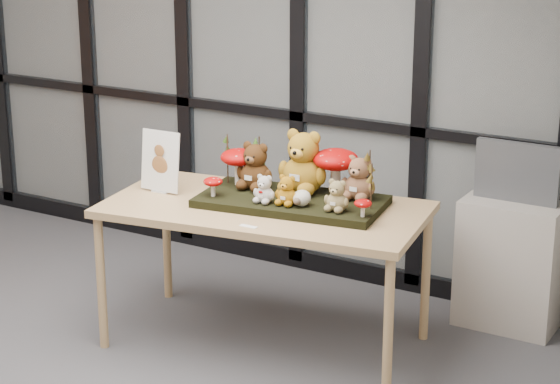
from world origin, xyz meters
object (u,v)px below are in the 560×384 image
Objects in this scene: diorama_tray at (291,201)px; bear_brown_medium at (255,163)px; plush_cream_hedgehog at (302,197)px; sign_holder at (160,163)px; cabinet at (510,264)px; mushroom_back_right at (336,169)px; monitor at (517,172)px; bear_white_bow at (265,187)px; bear_beige_small at (337,194)px; mushroom_front_right at (363,207)px; bear_tan_back at (359,175)px; bear_pooh_yellow at (304,158)px; mushroom_front_left at (213,186)px; bear_small_yellow at (287,188)px; mushroom_back_left at (239,165)px; display_table at (265,217)px.

diorama_tray is 0.31m from bear_brown_medium.
sign_holder is at bearing 175.43° from plush_cream_hedgehog.
cabinet is (1.24, 0.79, -0.63)m from bear_brown_medium.
mushroom_back_right reaches higher than monitor.
bear_beige_small is at bearing 1.25° from bear_white_bow.
bear_beige_small is 0.17m from mushroom_front_right.
bear_tan_back is at bearing 43.38° from plush_cream_hedgehog.
bear_tan_back is at bearing 15.56° from sign_holder.
bear_white_bow is at bearing -127.87° from mushroom_back_right.
bear_pooh_yellow is 0.55m from mushroom_front_right.
bear_small_yellow is at bearing 9.74° from mushroom_front_left.
bear_brown_medium is at bearing 168.89° from mushroom_front_right.
mushroom_back_right reaches higher than mushroom_back_left.
plush_cream_hedgehog is at bearing -48.36° from diorama_tray.
bear_pooh_yellow reaches higher than bear_small_yellow.
mushroom_back_left is (-0.26, 0.15, 0.22)m from display_table.
mushroom_back_right reaches higher than bear_white_bow.
mushroom_front_left is at bearing -148.41° from bear_pooh_yellow.
mushroom_back_left is 0.30× the size of cabinet.
bear_brown_medium is 1.29× the size of mushroom_back_left.
mushroom_front_left is at bearing -179.71° from bear_white_bow.
mushroom_front_left is at bearing -126.24° from bear_brown_medium.
mushroom_back_left is at bearing -168.05° from mushroom_back_right.
plush_cream_hedgehog is (0.12, -0.23, -0.14)m from bear_pooh_yellow.
diorama_tray is at bearing -139.06° from monitor.
diorama_tray is at bearing -10.06° from mushroom_back_left.
cabinet is (0.87, 0.94, -0.53)m from plush_cream_hedgehog.
cabinet is at bearing 23.81° from bear_brown_medium.
bear_tan_back reaches higher than mushroom_back_left.
bear_beige_small is 1.08m from sign_holder.
diorama_tray is at bearing 100.95° from bear_small_yellow.
mushroom_front_right reaches higher than plush_cream_hedgehog.
bear_brown_medium is 1.60m from cabinet.
bear_beige_small is at bearing 9.39° from mushroom_front_left.
bear_brown_medium reaches higher than cabinet.
bear_tan_back is 0.80m from mushroom_front_left.
bear_pooh_yellow is 0.27m from bear_small_yellow.
mushroom_front_right is at bearing -16.01° from bear_beige_small.
display_table is 0.21m from bear_white_bow.
plush_cream_hedgehog is 0.89m from sign_holder.
bear_beige_small is 1.93× the size of plush_cream_hedgehog.
display_table is 0.48m from bear_beige_small.
monitor is (1.24, 0.81, -0.07)m from bear_brown_medium.
plush_cream_hedgehog reaches higher than diorama_tray.
mushroom_back_right reaches higher than mushroom_front_left.
cabinet is at bearing 36.89° from mushroom_front_left.
plush_cream_hedgehog is 0.13× the size of cabinet.
cabinet is at bearing 34.00° from bear_white_bow.
bear_white_bow reaches higher than diorama_tray.
bear_white_bow is 0.74× the size of mushroom_back_left.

